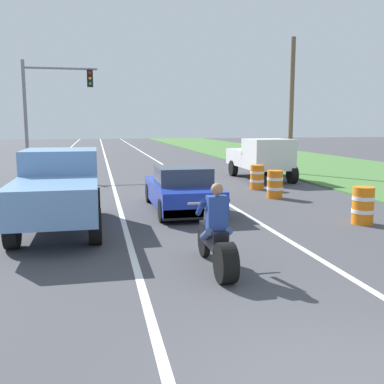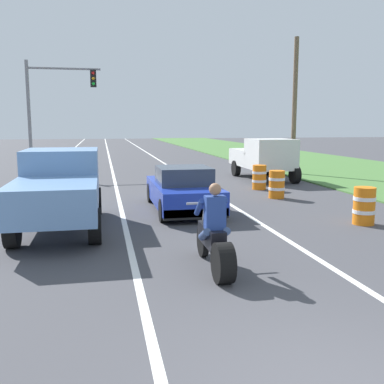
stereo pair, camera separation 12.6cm
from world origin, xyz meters
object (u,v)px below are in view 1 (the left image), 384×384
at_px(traffic_light_mast_near, 47,100).
at_px(construction_barrel_far, 257,177).
at_px(pickup_truck_right_shoulder_white, 261,156).
at_px(motorcycle_with_rider, 217,240).
at_px(construction_barrel_nearest, 363,205).
at_px(pickup_truck_left_lane_light_blue, 59,186).
at_px(construction_barrel_mid, 275,184).
at_px(sports_car_blue, 182,190).

xyz_separation_m(traffic_light_mast_near, construction_barrel_far, (8.90, -8.21, -3.45)).
distance_m(pickup_truck_right_shoulder_white, construction_barrel_far, 3.48).
height_order(motorcycle_with_rider, construction_barrel_far, motorcycle_with_rider).
xyz_separation_m(pickup_truck_right_shoulder_white, traffic_light_mast_near, (-10.24, 5.06, 2.84)).
height_order(traffic_light_mast_near, construction_barrel_nearest, traffic_light_mast_near).
xyz_separation_m(pickup_truck_left_lane_light_blue, construction_barrel_mid, (7.22, 3.42, -0.60)).
distance_m(motorcycle_with_rider, construction_barrel_far, 10.51).
distance_m(motorcycle_with_rider, pickup_truck_right_shoulder_white, 13.95).
height_order(pickup_truck_left_lane_light_blue, construction_barrel_far, pickup_truck_left_lane_light_blue).
bearing_deg(motorcycle_with_rider, construction_barrel_far, 65.65).
relative_size(motorcycle_with_rider, pickup_truck_left_lane_light_blue, 0.46).
bearing_deg(motorcycle_with_rider, sports_car_blue, 85.38).
distance_m(sports_car_blue, pickup_truck_left_lane_light_blue, 3.97).
relative_size(motorcycle_with_rider, sports_car_blue, 0.51).
height_order(motorcycle_with_rider, pickup_truck_left_lane_light_blue, pickup_truck_left_lane_light_blue).
distance_m(motorcycle_with_rider, traffic_light_mast_near, 18.67).
bearing_deg(construction_barrel_far, construction_barrel_mid, -93.57).
xyz_separation_m(sports_car_blue, construction_barrel_far, (3.87, 3.78, -0.13)).
bearing_deg(construction_barrel_far, traffic_light_mast_near, 137.31).
height_order(motorcycle_with_rider, sports_car_blue, motorcycle_with_rider).
xyz_separation_m(motorcycle_with_rider, construction_barrel_mid, (4.20, 7.39, -0.09)).
bearing_deg(traffic_light_mast_near, pickup_truck_left_lane_light_blue, -83.61).
distance_m(motorcycle_with_rider, sports_car_blue, 5.82).
relative_size(sports_car_blue, pickup_truck_right_shoulder_white, 0.90).
bearing_deg(motorcycle_with_rider, construction_barrel_mid, 60.39).
bearing_deg(pickup_truck_left_lane_light_blue, construction_barrel_mid, 25.34).
height_order(motorcycle_with_rider, pickup_truck_right_shoulder_white, pickup_truck_right_shoulder_white).
distance_m(pickup_truck_left_lane_light_blue, construction_barrel_mid, 8.01).
xyz_separation_m(construction_barrel_nearest, construction_barrel_far, (-0.51, 6.65, 0.00)).
relative_size(pickup_truck_left_lane_light_blue, construction_barrel_far, 4.80).
distance_m(construction_barrel_nearest, construction_barrel_mid, 4.50).
distance_m(motorcycle_with_rider, construction_barrel_nearest, 5.67).
height_order(pickup_truck_right_shoulder_white, construction_barrel_mid, pickup_truck_right_shoulder_white).
bearing_deg(construction_barrel_far, sports_car_blue, -135.65).
distance_m(motorcycle_with_rider, construction_barrel_mid, 8.50).
relative_size(traffic_light_mast_near, construction_barrel_mid, 6.00).
height_order(sports_car_blue, pickup_truck_left_lane_light_blue, pickup_truck_left_lane_light_blue).
bearing_deg(motorcycle_with_rider, construction_barrel_nearest, 31.14).
relative_size(sports_car_blue, construction_barrel_mid, 4.30).
bearing_deg(construction_barrel_nearest, traffic_light_mast_near, 122.36).
bearing_deg(motorcycle_with_rider, pickup_truck_left_lane_light_blue, 127.26).
relative_size(pickup_truck_right_shoulder_white, construction_barrel_nearest, 4.80).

